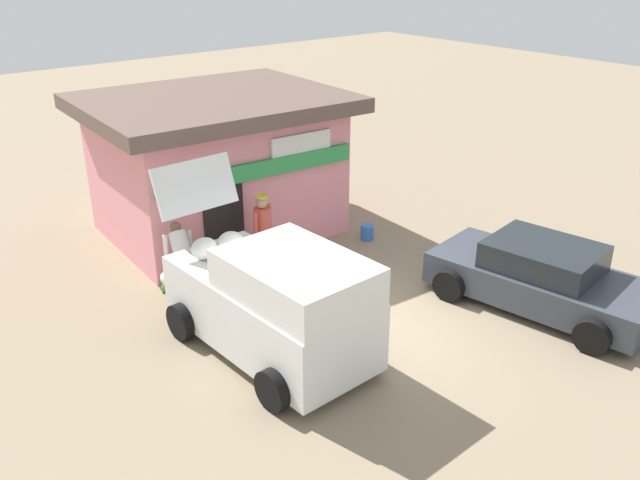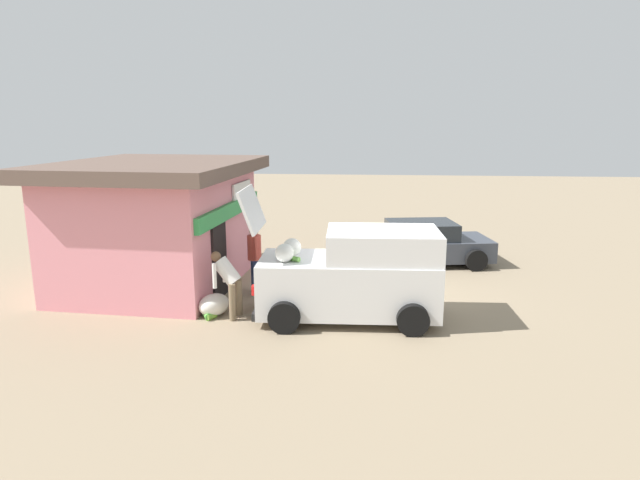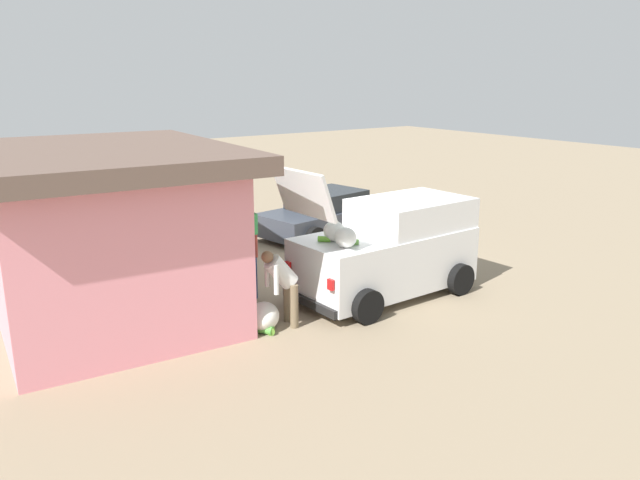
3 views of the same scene
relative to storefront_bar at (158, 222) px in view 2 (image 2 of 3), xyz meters
The scene contains 8 objects.
ground_plane 5.72m from the storefront_bar, 92.18° to the right, with size 60.00×60.00×0.00m, color gray.
storefront_bar is the anchor object (origin of this frame).
delivery_van 5.61m from the storefront_bar, 112.28° to the right, with size 2.22×4.21×2.85m.
parked_sedan 7.59m from the storefront_bar, 68.93° to the right, with size 2.62×4.30×1.28m.
vendor_standing 2.77m from the storefront_bar, 102.10° to the right, with size 0.54×0.44×1.76m.
customer_bending 3.42m from the storefront_bar, 133.65° to the right, with size 0.59×0.70×1.47m.
unloaded_banana_pile 3.35m from the storefront_bar, 137.48° to the right, with size 0.94×0.88×0.49m.
paint_bucket 3.84m from the storefront_bar, 49.26° to the right, with size 0.30×0.30×0.36m, color blue.
Camera 2 is at (-13.17, 0.08, 4.25)m, focal length 30.45 mm.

